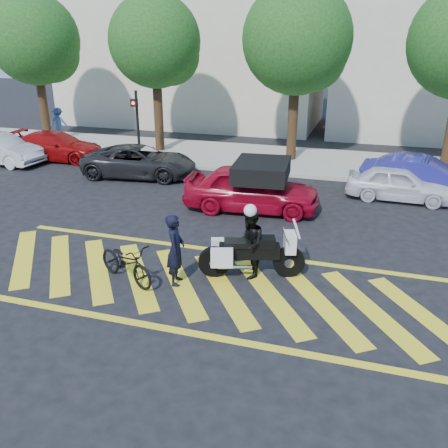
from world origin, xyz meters
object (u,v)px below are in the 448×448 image
(officer_moto, at_px, (250,244))
(parked_mid_right, at_px, (399,183))
(parked_far_left, at_px, (0,149))
(parked_right, at_px, (422,177))
(bicycle, at_px, (126,262))
(parked_mid_left, at_px, (140,161))
(parked_left, at_px, (56,146))
(officer_bike, at_px, (176,250))
(police_motorcycle, at_px, (250,253))
(red_convertible, at_px, (252,188))

(officer_moto, xyz_separation_m, parked_mid_right, (3.59, 7.05, -0.24))
(parked_far_left, xyz_separation_m, parked_right, (17.67, 0.76, 0.04))
(bicycle, height_order, parked_mid_left, parked_mid_left)
(parked_left, xyz_separation_m, parked_mid_left, (4.93, -1.39, -0.01))
(officer_bike, relative_size, officer_moto, 1.01)
(parked_mid_left, distance_m, parked_right, 10.83)
(parked_left, height_order, parked_mid_right, parked_left)
(police_motorcycle, distance_m, red_convertible, 4.65)
(bicycle, relative_size, police_motorcycle, 0.75)
(bicycle, relative_size, parked_far_left, 0.46)
(red_convertible, height_order, parked_left, red_convertible)
(officer_bike, relative_size, police_motorcycle, 0.69)
(parked_right, bearing_deg, officer_bike, 151.92)
(parked_mid_right, bearing_deg, red_convertible, 120.84)
(officer_bike, bearing_deg, parked_mid_left, 19.01)
(bicycle, bearing_deg, parked_right, -13.17)
(police_motorcycle, relative_size, red_convertible, 0.56)
(bicycle, distance_m, officer_moto, 2.94)
(parked_far_left, relative_size, parked_mid_right, 1.14)
(parked_far_left, bearing_deg, red_convertible, -96.31)
(bicycle, xyz_separation_m, red_convertible, (1.63, 5.60, 0.27))
(police_motorcycle, relative_size, parked_mid_left, 0.54)
(bicycle, height_order, parked_far_left, parked_far_left)
(parked_left, bearing_deg, parked_right, -95.92)
(parked_left, xyz_separation_m, parked_mid_right, (14.93, -1.39, -0.04))
(officer_bike, relative_size, parked_mid_right, 0.48)
(red_convertible, xyz_separation_m, parked_right, (5.46, 3.31, -0.05))
(red_convertible, distance_m, parked_mid_right, 5.31)
(bicycle, bearing_deg, parked_mid_left, 49.82)
(parked_mid_left, relative_size, parked_right, 1.07)
(officer_moto, distance_m, parked_left, 14.14)
(red_convertible, bearing_deg, parked_mid_left, 59.58)
(police_motorcycle, height_order, parked_mid_left, parked_mid_left)
(bicycle, relative_size, parked_right, 0.43)
(parked_mid_right, bearing_deg, police_motorcycle, 155.37)
(officer_moto, distance_m, parked_right, 8.96)
(parked_left, bearing_deg, officer_moto, -130.28)
(parked_far_left, bearing_deg, parked_right, -82.07)
(bicycle, relative_size, parked_left, 0.42)
(parked_far_left, height_order, parked_right, parked_right)
(officer_moto, bearing_deg, parked_mid_left, -154.79)
(officer_moto, height_order, parked_right, officer_moto)
(officer_moto, height_order, parked_far_left, officer_moto)
(officer_moto, xyz_separation_m, red_convertible, (-1.07, 4.50, -0.09))
(parked_right, bearing_deg, bicycle, 147.78)
(parked_far_left, xyz_separation_m, parked_left, (1.95, 1.39, -0.02))
(officer_moto, height_order, parked_mid_left, officer_moto)
(bicycle, height_order, officer_moto, officer_moto)
(officer_bike, distance_m, bicycle, 1.25)
(police_motorcycle, distance_m, parked_right, 8.96)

